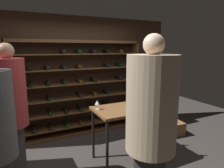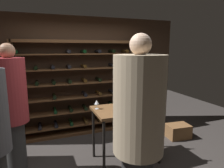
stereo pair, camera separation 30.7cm
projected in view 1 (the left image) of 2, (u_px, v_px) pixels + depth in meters
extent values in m
plane|color=#383330|center=(107.00, 168.00, 3.21)|extent=(9.40, 9.40, 0.00)
cube|color=#3D2B1E|center=(76.00, 75.00, 4.48)|extent=(4.73, 0.10, 2.62)
cube|color=brown|center=(7.00, 95.00, 3.73)|extent=(0.06, 0.32, 2.10)
cube|color=brown|center=(134.00, 83.00, 4.96)|extent=(0.06, 0.32, 2.10)
cube|color=brown|center=(78.00, 42.00, 4.16)|extent=(2.84, 0.32, 0.06)
cube|color=brown|center=(81.00, 132.00, 4.53)|extent=(2.84, 0.32, 0.06)
cube|color=brown|center=(80.00, 124.00, 4.49)|extent=(2.76, 0.32, 0.02)
cylinder|color=black|center=(16.00, 132.00, 3.91)|extent=(0.08, 0.30, 0.08)
cylinder|color=black|center=(34.00, 129.00, 4.06)|extent=(0.08, 0.30, 0.08)
cylinder|color=black|center=(50.00, 126.00, 4.20)|extent=(0.08, 0.30, 0.08)
cylinder|color=black|center=(66.00, 124.00, 4.34)|extent=(0.08, 0.30, 0.08)
cylinder|color=#4C3314|center=(80.00, 121.00, 4.48)|extent=(0.08, 0.30, 0.08)
cylinder|color=#4C3314|center=(94.00, 119.00, 4.63)|extent=(0.08, 0.30, 0.08)
cylinder|color=black|center=(106.00, 117.00, 4.77)|extent=(0.08, 0.30, 0.08)
cylinder|color=#4C3314|center=(118.00, 115.00, 4.91)|extent=(0.08, 0.30, 0.08)
cylinder|color=#4C3314|center=(130.00, 113.00, 5.06)|extent=(0.08, 0.30, 0.08)
cube|color=brown|center=(80.00, 110.00, 4.44)|extent=(2.76, 0.32, 0.02)
cylinder|color=#4C3314|center=(15.00, 117.00, 3.86)|extent=(0.08, 0.30, 0.08)
cylinder|color=black|center=(50.00, 112.00, 4.14)|extent=(0.08, 0.30, 0.08)
cylinder|color=black|center=(65.00, 110.00, 4.28)|extent=(0.08, 0.30, 0.08)
cylinder|color=black|center=(80.00, 108.00, 4.43)|extent=(0.08, 0.30, 0.08)
cylinder|color=black|center=(94.00, 106.00, 4.57)|extent=(0.08, 0.30, 0.08)
cylinder|color=black|center=(106.00, 104.00, 4.71)|extent=(0.08, 0.30, 0.08)
cylinder|color=black|center=(130.00, 101.00, 5.00)|extent=(0.08, 0.30, 0.08)
cube|color=brown|center=(79.00, 97.00, 4.38)|extent=(2.76, 0.32, 0.02)
cylinder|color=#4C3314|center=(13.00, 101.00, 3.80)|extent=(0.08, 0.30, 0.08)
cylinder|color=black|center=(49.00, 98.00, 4.09)|extent=(0.08, 0.30, 0.08)
cylinder|color=black|center=(79.00, 94.00, 4.37)|extent=(0.08, 0.30, 0.08)
cylinder|color=#4C3314|center=(93.00, 93.00, 4.51)|extent=(0.08, 0.30, 0.08)
cylinder|color=black|center=(106.00, 92.00, 4.66)|extent=(0.08, 0.30, 0.08)
cylinder|color=black|center=(130.00, 89.00, 4.94)|extent=(0.08, 0.30, 0.08)
cube|color=brown|center=(79.00, 83.00, 4.32)|extent=(2.76, 0.32, 0.02)
cylinder|color=#4C3314|center=(12.00, 85.00, 3.74)|extent=(0.08, 0.30, 0.08)
cylinder|color=black|center=(31.00, 84.00, 3.89)|extent=(0.08, 0.30, 0.08)
cylinder|color=black|center=(48.00, 83.00, 4.03)|extent=(0.08, 0.30, 0.08)
cylinder|color=black|center=(64.00, 82.00, 4.17)|extent=(0.08, 0.30, 0.08)
cylinder|color=#4C3314|center=(79.00, 81.00, 4.31)|extent=(0.08, 0.30, 0.08)
cylinder|color=black|center=(93.00, 79.00, 4.46)|extent=(0.08, 0.30, 0.08)
cylinder|color=black|center=(119.00, 78.00, 4.74)|extent=(0.08, 0.30, 0.08)
cube|color=brown|center=(79.00, 69.00, 4.27)|extent=(2.76, 0.32, 0.02)
cylinder|color=black|center=(10.00, 69.00, 3.69)|extent=(0.08, 0.30, 0.08)
cylinder|color=black|center=(29.00, 68.00, 3.83)|extent=(0.08, 0.30, 0.08)
cylinder|color=black|center=(47.00, 67.00, 3.97)|extent=(0.08, 0.30, 0.08)
cylinder|color=black|center=(63.00, 67.00, 4.11)|extent=(0.08, 0.30, 0.08)
cylinder|color=#4C3314|center=(79.00, 66.00, 4.26)|extent=(0.08, 0.30, 0.08)
cylinder|color=black|center=(106.00, 65.00, 4.54)|extent=(0.08, 0.30, 0.08)
cylinder|color=black|center=(119.00, 65.00, 4.68)|extent=(0.08, 0.30, 0.08)
cylinder|color=black|center=(131.00, 64.00, 4.83)|extent=(0.08, 0.30, 0.08)
cube|color=brown|center=(78.00, 54.00, 4.21)|extent=(2.76, 0.32, 0.02)
cylinder|color=black|center=(9.00, 52.00, 3.63)|extent=(0.08, 0.30, 0.08)
cylinder|color=black|center=(63.00, 52.00, 4.06)|extent=(0.08, 0.30, 0.08)
cylinder|color=black|center=(78.00, 51.00, 4.20)|extent=(0.08, 0.30, 0.08)
cylinder|color=black|center=(93.00, 51.00, 4.34)|extent=(0.08, 0.30, 0.08)
cylinder|color=black|center=(106.00, 51.00, 4.48)|extent=(0.08, 0.30, 0.08)
cylinder|color=#4C3314|center=(119.00, 51.00, 4.63)|extent=(0.08, 0.30, 0.08)
cube|color=brown|center=(126.00, 109.00, 3.30)|extent=(1.09, 0.69, 0.04)
cylinder|color=black|center=(107.00, 149.00, 2.91)|extent=(0.04, 0.04, 0.90)
cylinder|color=black|center=(160.00, 136.00, 3.34)|extent=(0.04, 0.04, 0.90)
cylinder|color=black|center=(93.00, 134.00, 3.43)|extent=(0.04, 0.04, 0.90)
cylinder|color=black|center=(140.00, 124.00, 3.86)|extent=(0.04, 0.04, 0.90)
cylinder|color=tan|center=(152.00, 104.00, 1.94)|extent=(0.51, 0.51, 0.97)
sphere|color=beige|center=(154.00, 44.00, 1.84)|extent=(0.21, 0.21, 0.21)
cylinder|color=#303030|center=(15.00, 154.00, 2.82)|extent=(0.28, 0.28, 0.86)
cylinder|color=#9E2D33|center=(10.00, 93.00, 2.65)|extent=(0.43, 0.43, 0.93)
sphere|color=#AD7A5B|center=(5.00, 51.00, 2.55)|extent=(0.21, 0.21, 0.21)
cube|color=brown|center=(172.00, 129.00, 4.41)|extent=(0.51, 0.38, 0.29)
cylinder|color=black|center=(140.00, 96.00, 3.64)|extent=(0.07, 0.07, 0.20)
cone|color=black|center=(140.00, 91.00, 3.62)|extent=(0.07, 0.07, 0.03)
cylinder|color=black|center=(140.00, 88.00, 3.61)|extent=(0.03, 0.03, 0.08)
cylinder|color=maroon|center=(141.00, 85.00, 3.61)|extent=(0.03, 0.03, 0.02)
cylinder|color=black|center=(140.00, 97.00, 3.65)|extent=(0.08, 0.08, 0.08)
cylinder|color=black|center=(153.00, 102.00, 3.26)|extent=(0.08, 0.08, 0.22)
cone|color=black|center=(154.00, 95.00, 3.24)|extent=(0.08, 0.08, 0.03)
cylinder|color=black|center=(154.00, 92.00, 3.23)|extent=(0.03, 0.03, 0.08)
cylinder|color=maroon|center=(154.00, 89.00, 3.22)|extent=(0.03, 0.03, 0.02)
cylinder|color=silver|center=(153.00, 102.00, 3.26)|extent=(0.08, 0.08, 0.08)
cylinder|color=black|center=(129.00, 99.00, 3.46)|extent=(0.08, 0.08, 0.21)
cone|color=black|center=(129.00, 92.00, 3.43)|extent=(0.08, 0.08, 0.03)
cylinder|color=black|center=(129.00, 89.00, 3.42)|extent=(0.03, 0.03, 0.09)
cylinder|color=maroon|center=(129.00, 86.00, 3.41)|extent=(0.03, 0.03, 0.02)
cylinder|color=silver|center=(129.00, 99.00, 3.46)|extent=(0.08, 0.08, 0.08)
cylinder|color=silver|center=(97.00, 109.00, 3.21)|extent=(0.07, 0.07, 0.00)
cylinder|color=silver|center=(97.00, 107.00, 3.20)|extent=(0.01, 0.01, 0.08)
cone|color=silver|center=(97.00, 103.00, 3.19)|extent=(0.08, 0.08, 0.07)
cylinder|color=#590A14|center=(97.00, 103.00, 3.19)|extent=(0.04, 0.04, 0.02)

